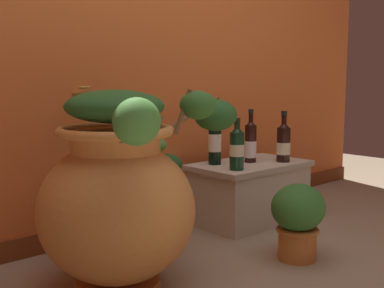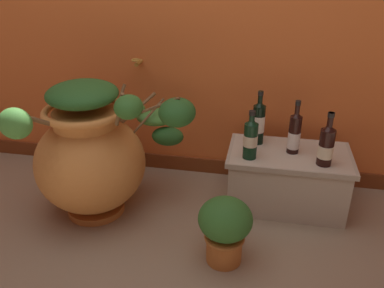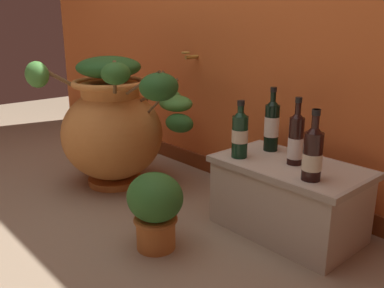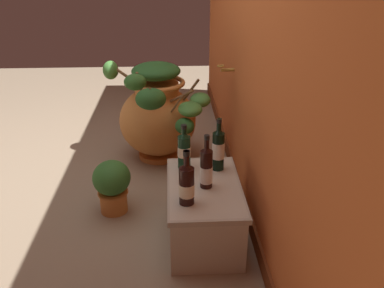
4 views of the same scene
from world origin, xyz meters
name	(u,v)px [view 2 (image 2 of 4)]	position (x,y,z in m)	size (l,w,h in m)	color
ground_plane	(135,284)	(0.00, 0.00, 0.00)	(7.00, 7.00, 0.00)	gray
terracotta_urn	(93,153)	(-0.39, 0.53, 0.38)	(0.91, 0.84, 0.79)	#CC7F3D
stone_ledge	(287,177)	(0.68, 0.81, 0.19)	(0.70, 0.42, 0.35)	beige
wine_bottle_left	(326,144)	(0.86, 0.70, 0.47)	(0.08, 0.08, 0.30)	black
wine_bottle_middle	(251,137)	(0.46, 0.70, 0.47)	(0.08, 0.08, 0.28)	black
wine_bottle_right	(295,133)	(0.70, 0.81, 0.47)	(0.07, 0.07, 0.31)	black
wine_bottle_back	(259,121)	(0.49, 0.90, 0.49)	(0.07, 0.07, 0.32)	black
potted_shrub	(225,227)	(0.38, 0.24, 0.20)	(0.26, 0.24, 0.35)	#C17033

